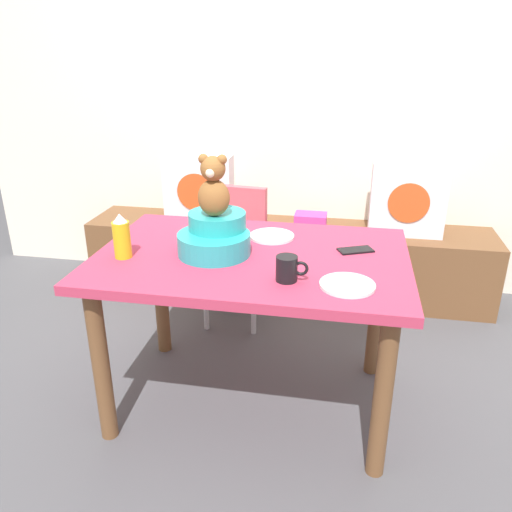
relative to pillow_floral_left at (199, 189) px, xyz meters
The scene contains 15 objects.
ground_plane 1.46m from the pillow_floral_left, 63.65° to the right, with size 8.00×8.00×0.00m, color #4C4C51.
back_wall 0.89m from the pillow_floral_left, 26.90° to the left, with size 4.40×0.10×2.60m, color silver.
window_bench 0.73m from the pillow_floral_left, ahead, with size 2.60×0.44×0.46m, color brown.
pillow_floral_left is the anchor object (origin of this frame).
pillow_floral_right 1.30m from the pillow_floral_left, ahead, with size 0.44×0.15×0.44m.
book_stack 0.75m from the pillow_floral_left, ahead, with size 0.20×0.14×0.09m, color #C53997.
dining_table 1.29m from the pillow_floral_left, 63.65° to the right, with size 1.28×0.86×0.74m.
highchair 0.55m from the pillow_floral_left, 51.55° to the right, with size 0.35×0.47×0.79m.
infant_seat_teal 1.25m from the pillow_floral_left, 70.09° to the right, with size 0.30×0.33×0.16m.
teddy_bear 1.28m from the pillow_floral_left, 70.10° to the right, with size 0.13×0.12×0.25m.
ketchup_bottle 1.30m from the pillow_floral_left, 87.03° to the right, with size 0.07×0.07×0.18m.
coffee_mug 1.58m from the pillow_floral_left, 61.53° to the right, with size 0.12×0.08×0.09m.
dinner_plate_near 1.70m from the pillow_floral_left, 55.23° to the right, with size 0.20×0.20×0.01m, color white.
dinner_plate_far 1.14m from the pillow_floral_left, 56.57° to the right, with size 0.20×0.20×0.01m, color white.
cell_phone 1.45m from the pillow_floral_left, 46.38° to the right, with size 0.07×0.14×0.01m, color black.
Camera 1 is at (0.38, -1.91, 1.54)m, focal length 35.74 mm.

